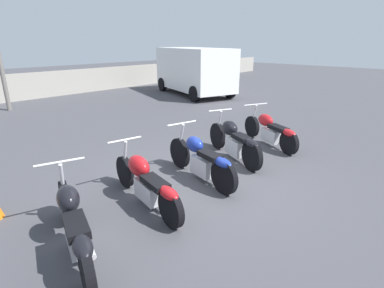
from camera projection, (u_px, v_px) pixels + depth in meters
ground_plane at (206, 180)px, 5.81m from camera, size 60.00×60.00×0.00m
fence_back at (5, 89)px, 12.92m from camera, size 40.00×0.04×1.21m
motorcycle_slot_0 at (74, 224)px, 3.68m from camera, size 0.92×2.13×1.00m
motorcycle_slot_1 at (146, 182)px, 4.81m from camera, size 0.74×2.14×0.94m
motorcycle_slot_2 at (201, 160)px, 5.69m from camera, size 0.77×2.04×1.00m
motorcycle_slot_3 at (234, 140)px, 6.72m from camera, size 1.03×2.00×1.01m
motorcycle_slot_4 at (270, 130)px, 7.63m from camera, size 1.10×1.98×0.95m
parked_van at (194, 69)px, 14.75m from camera, size 3.39×5.10×2.24m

